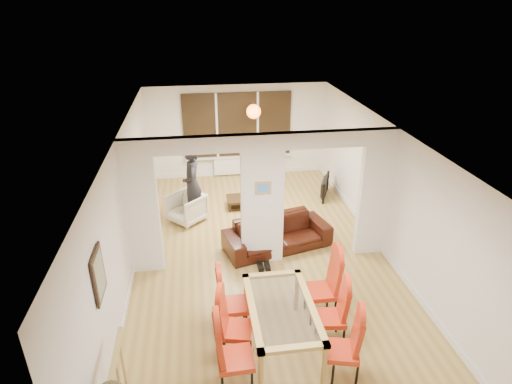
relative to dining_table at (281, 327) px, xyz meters
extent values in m
cube|color=#A98844|center=(0.09, 2.35, -0.39)|extent=(5.00, 9.00, 0.01)
cube|color=white|center=(0.09, 2.35, 0.91)|extent=(5.00, 0.18, 2.60)
cube|color=black|center=(0.09, 6.79, 1.11)|extent=(3.00, 0.08, 1.80)
cube|color=white|center=(0.09, 6.75, -0.09)|extent=(1.40, 0.08, 0.50)
sphere|color=orange|center=(0.39, 5.65, 1.76)|extent=(0.36, 0.36, 0.36)
cube|color=gray|center=(-2.38, -0.05, 1.21)|extent=(0.04, 0.52, 0.67)
cube|color=#4C8CD8|center=(0.09, 2.25, 1.21)|extent=(0.30, 0.03, 0.25)
imported|color=black|center=(0.47, 2.75, -0.07)|extent=(2.32, 1.37, 0.64)
imported|color=beige|center=(-1.38, 4.18, -0.06)|extent=(1.03, 1.03, 0.67)
imported|color=black|center=(-1.21, 4.22, 0.51)|extent=(0.66, 0.43, 1.80)
imported|color=black|center=(2.09, 5.03, -0.12)|extent=(0.91, 0.49, 0.54)
cylinder|color=#143F19|center=(0.07, 4.66, 0.01)|extent=(0.07, 0.07, 0.29)
imported|color=#302010|center=(0.36, 4.77, -0.11)|extent=(0.20, 0.20, 0.05)
camera|label=1|loc=(-1.05, -4.73, 4.42)|focal=30.00mm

